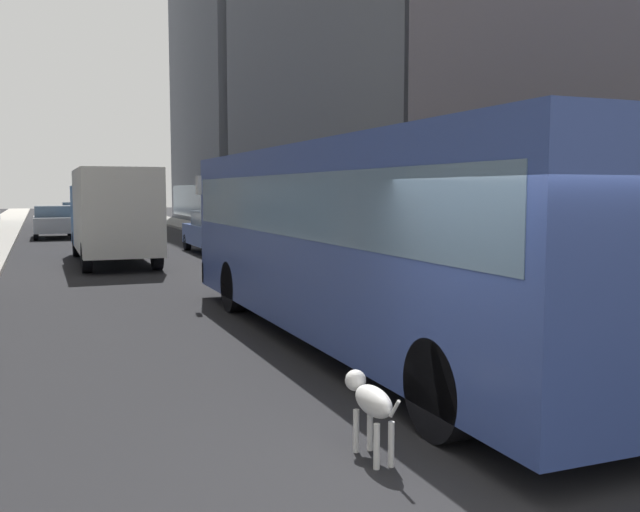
{
  "coord_description": "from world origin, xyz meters",
  "views": [
    {
      "loc": [
        -3.43,
        -5.12,
        2.39
      ],
      "look_at": [
        0.48,
        4.67,
        1.4
      ],
      "focal_mm": 39.44,
      "sensor_mm": 36.0,
      "label": 1
    }
  ],
  "objects_px": {
    "box_truck": "(113,212)",
    "dalmatian_dog": "(370,401)",
    "car_silver_sedan": "(53,222)",
    "car_blue_hatchback": "(217,232)",
    "car_white_van": "(76,214)",
    "transit_bus": "(363,230)"
  },
  "relations": [
    {
      "from": "car_blue_hatchback",
      "to": "dalmatian_dog",
      "type": "distance_m",
      "value": 20.98
    },
    {
      "from": "transit_bus",
      "to": "box_truck",
      "type": "bearing_deg",
      "value": 99.64
    },
    {
      "from": "transit_bus",
      "to": "car_white_van",
      "type": "height_order",
      "value": "transit_bus"
    },
    {
      "from": "car_silver_sedan",
      "to": "dalmatian_dog",
      "type": "bearing_deg",
      "value": -86.35
    },
    {
      "from": "car_white_van",
      "to": "dalmatian_dog",
      "type": "relative_size",
      "value": 4.17
    },
    {
      "from": "car_silver_sedan",
      "to": "box_truck",
      "type": "height_order",
      "value": "box_truck"
    },
    {
      "from": "car_silver_sedan",
      "to": "car_blue_hatchback",
      "type": "distance_m",
      "value": 12.81
    },
    {
      "from": "car_white_van",
      "to": "car_silver_sedan",
      "type": "distance_m",
      "value": 11.35
    },
    {
      "from": "car_white_van",
      "to": "box_truck",
      "type": "height_order",
      "value": "box_truck"
    },
    {
      "from": "car_blue_hatchback",
      "to": "box_truck",
      "type": "bearing_deg",
      "value": -150.49
    },
    {
      "from": "car_white_van",
      "to": "car_silver_sedan",
      "type": "xyz_separation_m",
      "value": [
        -1.6,
        -11.23,
        0.0
      ]
    },
    {
      "from": "box_truck",
      "to": "dalmatian_dog",
      "type": "height_order",
      "value": "box_truck"
    },
    {
      "from": "dalmatian_dog",
      "to": "car_blue_hatchback",
      "type": "bearing_deg",
      "value": 80.27
    },
    {
      "from": "car_blue_hatchback",
      "to": "box_truck",
      "type": "xyz_separation_m",
      "value": [
        -4.0,
        -2.26,
        0.84
      ]
    },
    {
      "from": "car_white_van",
      "to": "car_blue_hatchback",
      "type": "xyz_separation_m",
      "value": [
        4.0,
        -22.75,
        0.0
      ]
    },
    {
      "from": "transit_bus",
      "to": "dalmatian_dog",
      "type": "height_order",
      "value": "transit_bus"
    },
    {
      "from": "box_truck",
      "to": "car_silver_sedan",
      "type": "bearing_deg",
      "value": 96.62
    },
    {
      "from": "box_truck",
      "to": "dalmatian_dog",
      "type": "bearing_deg",
      "value": -88.58
    },
    {
      "from": "car_silver_sedan",
      "to": "dalmatian_dog",
      "type": "height_order",
      "value": "car_silver_sedan"
    },
    {
      "from": "transit_bus",
      "to": "car_blue_hatchback",
      "type": "relative_size",
      "value": 2.66
    },
    {
      "from": "transit_bus",
      "to": "dalmatian_dog",
      "type": "distance_m",
      "value": 4.87
    },
    {
      "from": "car_white_van",
      "to": "car_blue_hatchback",
      "type": "relative_size",
      "value": 0.93
    }
  ]
}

